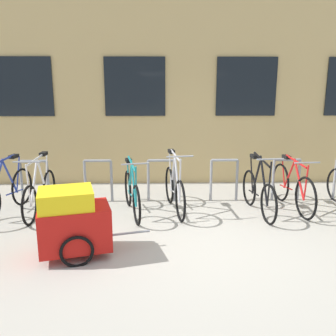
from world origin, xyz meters
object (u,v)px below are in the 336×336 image
at_px(bike_trailer, 73,221).
at_px(bicycle_blue, 6,192).
at_px(bicycle_white, 40,192).
at_px(bicycle_silver, 174,189).
at_px(bicycle_teal, 132,193).
at_px(bicycle_black, 258,192).
at_px(bicycle_red, 292,187).

bearing_deg(bike_trailer, bicycle_blue, 133.35).
height_order(bicycle_white, bicycle_silver, bicycle_silver).
bearing_deg(bike_trailer, bicycle_white, 120.17).
relative_size(bicycle_teal, bicycle_white, 0.95).
xyz_separation_m(bicycle_silver, bike_trailer, (-1.39, -1.70, 0.08)).
distance_m(bicycle_black, bicycle_blue, 4.37).
bearing_deg(bicycle_red, bicycle_black, -161.35).
distance_m(bicycle_black, bike_trailer, 3.23).
distance_m(bicycle_red, bike_trailer, 3.94).
relative_size(bicycle_silver, bicycle_blue, 0.95).
height_order(bicycle_teal, bicycle_silver, bicycle_silver).
bearing_deg(bicycle_blue, bicycle_white, 2.42).
bearing_deg(bicycle_blue, bike_trailer, -46.65).
xyz_separation_m(bicycle_red, bicycle_silver, (-2.13, -0.07, 0.00)).
bearing_deg(bicycle_black, bike_trailer, -151.58).
bearing_deg(bicycle_white, bicycle_silver, 1.47).
bearing_deg(bike_trailer, bicycle_teal, 67.51).
bearing_deg(bicycle_teal, bicycle_red, 3.98).
bearing_deg(bicycle_silver, bike_trailer, -129.28).
bearing_deg(bicycle_teal, bicycle_blue, 178.69).
relative_size(bicycle_black, bicycle_silver, 0.98).
height_order(bicycle_red, bicycle_silver, bicycle_silver).
xyz_separation_m(bicycle_teal, bicycle_white, (-1.60, 0.07, 0.01)).
relative_size(bicycle_red, bicycle_silver, 1.06).
xyz_separation_m(bicycle_white, bicycle_red, (4.47, 0.13, 0.01)).
relative_size(bicycle_red, bike_trailer, 1.18).
distance_m(bicycle_red, bicycle_blue, 5.04).
bearing_deg(bicycle_red, bike_trailer, -153.33).
bearing_deg(bicycle_silver, bicycle_black, -6.35).
xyz_separation_m(bicycle_teal, bicycle_black, (2.19, -0.03, 0.01)).
xyz_separation_m(bicycle_white, bicycle_blue, (-0.57, -0.02, 0.01)).
distance_m(bicycle_teal, bicycle_silver, 0.75).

